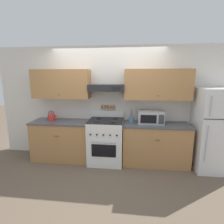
{
  "coord_description": "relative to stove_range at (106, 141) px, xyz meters",
  "views": [
    {
      "loc": [
        0.55,
        -3.35,
        1.89
      ],
      "look_at": [
        0.13,
        0.25,
        1.15
      ],
      "focal_mm": 28.0,
      "sensor_mm": 36.0,
      "label": 1
    }
  ],
  "objects": [
    {
      "name": "ground_plane",
      "position": [
        0.0,
        -0.27,
        -0.49
      ],
      "size": [
        16.0,
        16.0,
        0.0
      ],
      "primitive_type": "plane",
      "color": "brown"
    },
    {
      "name": "counter_left",
      "position": [
        -1.03,
        0.04,
        -0.04
      ],
      "size": [
        1.31,
        0.62,
        0.9
      ],
      "color": "#AD7A47",
      "rests_on": "ground_plane"
    },
    {
      "name": "refrigerator",
      "position": [
        2.21,
        -0.03,
        0.35
      ],
      "size": [
        0.73,
        0.75,
        1.67
      ],
      "color": "white",
      "rests_on": "ground_plane"
    },
    {
      "name": "counter_right",
      "position": [
        1.08,
        0.04,
        -0.04
      ],
      "size": [
        1.41,
        0.62,
        0.9
      ],
      "color": "#AD7A47",
      "rests_on": "ground_plane"
    },
    {
      "name": "tea_kettle",
      "position": [
        -1.27,
        0.08,
        0.5
      ],
      "size": [
        0.21,
        0.16,
        0.23
      ],
      "color": "red",
      "rests_on": "counter_left"
    },
    {
      "name": "utensil_crock",
      "position": [
        0.55,
        0.08,
        0.49
      ],
      "size": [
        0.11,
        0.11,
        0.3
      ],
      "color": "slate",
      "rests_on": "counter_right"
    },
    {
      "name": "wall_back",
      "position": [
        0.02,
        0.3,
        0.95
      ],
      "size": [
        5.2,
        0.46,
        2.55
      ],
      "color": "silver",
      "rests_on": "ground_plane"
    },
    {
      "name": "microwave",
      "position": [
        0.96,
        0.1,
        0.54
      ],
      "size": [
        0.54,
        0.37,
        0.26
      ],
      "color": "#ADAFB5",
      "rests_on": "counter_right"
    },
    {
      "name": "stove_range",
      "position": [
        0.0,
        0.0,
        0.0
      ],
      "size": [
        0.74,
        0.7,
        1.11
      ],
      "color": "white",
      "rests_on": "ground_plane"
    }
  ]
}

